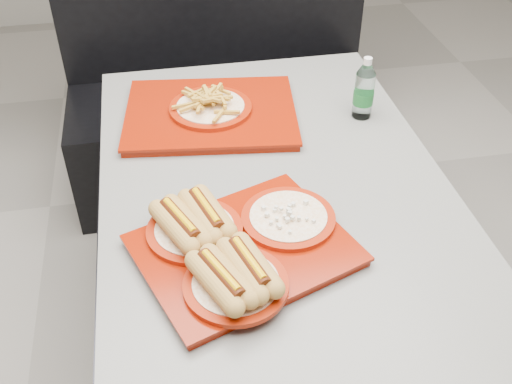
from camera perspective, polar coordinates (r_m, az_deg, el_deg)
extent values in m
plane|color=gray|center=(2.10, 1.47, -15.62)|extent=(6.00, 6.00, 0.00)
cylinder|color=black|center=(2.08, 1.48, -15.22)|extent=(0.52, 0.52, 0.05)
cylinder|color=black|center=(1.80, 1.66, -8.63)|extent=(0.11, 0.11, 0.66)
cube|color=black|center=(1.58, 1.88, -0.66)|extent=(0.92, 1.42, 0.01)
cube|color=slate|center=(1.56, 1.90, 0.04)|extent=(0.90, 1.40, 0.04)
cube|color=black|center=(2.67, -2.93, 5.16)|extent=(1.30, 0.55, 0.45)
cube|color=maroon|center=(1.36, -1.12, -5.72)|extent=(0.54, 0.48, 0.02)
cube|color=maroon|center=(1.35, -1.12, -5.33)|extent=(0.55, 0.49, 0.01)
cylinder|color=#8D1A04|center=(1.26, -1.93, -8.80)|extent=(0.22, 0.22, 0.01)
cylinder|color=white|center=(1.25, -1.94, -8.60)|extent=(0.18, 0.18, 0.00)
cylinder|color=#8D1A04|center=(1.38, -5.86, -3.65)|extent=(0.22, 0.22, 0.01)
cylinder|color=white|center=(1.38, -5.88, -3.45)|extent=(0.18, 0.18, 0.00)
cylinder|color=#8D1A04|center=(1.41, 3.09, -2.48)|extent=(0.22, 0.22, 0.01)
cylinder|color=white|center=(1.40, 3.10, -2.29)|extent=(0.18, 0.18, 0.00)
cube|color=maroon|center=(1.82, -4.31, 7.29)|extent=(0.54, 0.44, 0.02)
cube|color=maroon|center=(1.81, -4.33, 7.68)|extent=(0.55, 0.45, 0.01)
cylinder|color=#8D1A04|center=(1.81, -4.35, 7.98)|extent=(0.25, 0.25, 0.01)
cylinder|color=white|center=(1.80, -4.36, 8.17)|extent=(0.20, 0.20, 0.01)
cylinder|color=silver|center=(1.82, 10.20, 9.04)|extent=(0.06, 0.06, 0.14)
cylinder|color=#186227|center=(1.83, 10.18, 8.85)|extent=(0.06, 0.06, 0.04)
cone|color=silver|center=(1.78, 10.52, 11.44)|extent=(0.06, 0.06, 0.03)
cylinder|color=silver|center=(1.77, 10.61, 12.17)|extent=(0.02, 0.02, 0.02)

